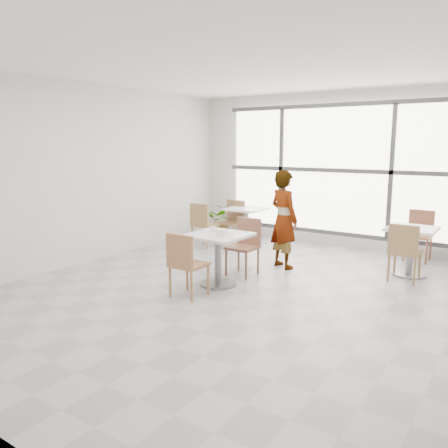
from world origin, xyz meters
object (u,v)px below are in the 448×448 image
Objects in this scene: chair_near at (185,261)px; plant_left at (222,220)px; bg_chair_right_near at (404,249)px; oatmeal_bowl at (221,232)px; coffee_cup at (214,229)px; person at (284,219)px; main_table at (218,250)px; bg_table_right at (411,244)px; chair_far at (245,242)px; bg_chair_right_far at (419,232)px; bg_chair_left_far at (233,219)px; bg_chair_left_near at (202,222)px; bg_table_left at (246,221)px.

plant_left is (-1.82, 3.50, -0.14)m from chair_near.
bg_chair_right_near is (2.20, 2.34, 0.00)m from chair_near.
oatmeal_bowl is 1.32× the size of coffee_cup.
person is (0.24, 1.43, 0.00)m from oatmeal_bowl.
bg_table_right is (2.16, 2.07, -0.04)m from main_table.
chair_far and bg_chair_right_far have the same top height.
bg_chair_left_far is at bearing 128.08° from chair_far.
main_table is 2.72m from bg_chair_right_near.
oatmeal_bowl is at bearing -35.20° from coffee_cup.
chair_near is at bearing 103.73° from person.
bg_chair_right_far is at bearing -86.91° from bg_chair_right_near.
person reaches higher than bg_chair_right_near.
coffee_cup is 3.04m from bg_table_right.
chair_far is 2.82m from plant_left.
bg_chair_left_near is (-1.58, 2.48, 0.00)m from chair_near.
oatmeal_bowl is at bearing -30.52° from main_table.
main_table is 0.69m from chair_near.
person is 2.67m from plant_left.
oatmeal_bowl is at bearing -134.11° from bg_table_right.
person is at bearing 76.19° from main_table.
person is 2.04m from bg_chair_left_far.
plant_left is (-3.95, -0.32, -0.14)m from bg_chair_right_far.
oatmeal_bowl is 0.24× the size of bg_chair_left_far.
bg_chair_left_far is 1.00× the size of bg_chair_right_near.
person reaches higher than main_table.
oatmeal_bowl is 1.45m from person.
chair_near is at bearing 122.51° from bg_chair_left_near.
main_table is 3.81× the size of oatmeal_bowl.
bg_chair_left_near is (-3.78, -0.28, 0.01)m from bg_table_right.
coffee_cup is at bearing -107.34° from chair_far.
main_table is 1.07× the size of bg_table_left.
main_table is at bearing 132.20° from bg_chair_left_near.
bg_table_right is (3.18, -0.38, 0.00)m from bg_table_left.
oatmeal_bowl is 3.50m from plant_left.
bg_table_right is (1.82, 0.70, -0.31)m from person.
bg_table_left is 3.18m from bg_chair_right_far.
chair_near is 1.00× the size of chair_far.
main_table is 2.65m from bg_table_left.
chair_near is at bearing -67.42° from bg_chair_left_far.
bg_chair_right_far is (3.70, 1.34, 0.00)m from bg_chair_left_near.
main_table is at bearing -91.10° from chair_far.
chair_far is 1.00× the size of bg_chair_right_far.
coffee_cup is at bearing -126.74° from bg_chair_right_far.
bg_chair_right_far is (1.98, 3.19, -0.29)m from oatmeal_bowl.
bg_table_left is 0.93m from plant_left.
coffee_cup is 0.22× the size of plant_left.
bg_table_right is 0.86× the size of bg_chair_right_near.
bg_table_left is at bearing -13.88° from person.
bg_chair_right_near is at bearing -86.91° from bg_chair_right_far.
bg_table_right is (2.06, 2.13, -0.31)m from oatmeal_bowl.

